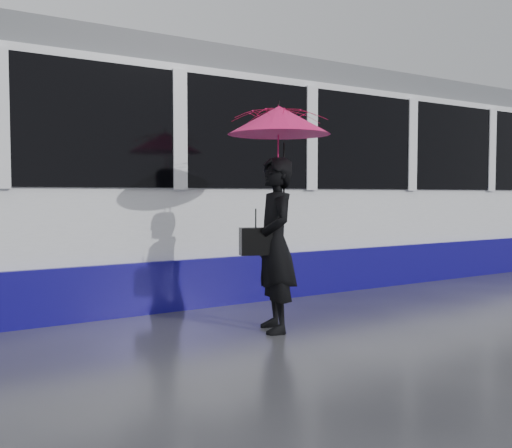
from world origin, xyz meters
TOP-DOWN VIEW (x-y plane):
  - ground at (0.00, 0.00)m, footprint 90.00×90.00m
  - rails at (0.00, 2.50)m, footprint 34.00×1.51m
  - tram at (-1.98, 2.50)m, footprint 26.00×2.56m
  - woman at (-0.10, -0.22)m, footprint 0.61×0.76m
  - umbrella at (-0.05, -0.22)m, footprint 1.34×1.34m
  - handbag at (-0.32, -0.20)m, footprint 0.35×0.23m

SIDE VIEW (x-z plane):
  - ground at x=0.00m, z-range 0.00..0.00m
  - rails at x=0.00m, z-range 0.00..0.02m
  - woman at x=-0.10m, z-range 0.00..1.80m
  - handbag at x=-0.32m, z-range 0.72..1.17m
  - tram at x=-1.98m, z-range -0.04..3.31m
  - umbrella at x=-0.05m, z-range 1.37..2.59m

